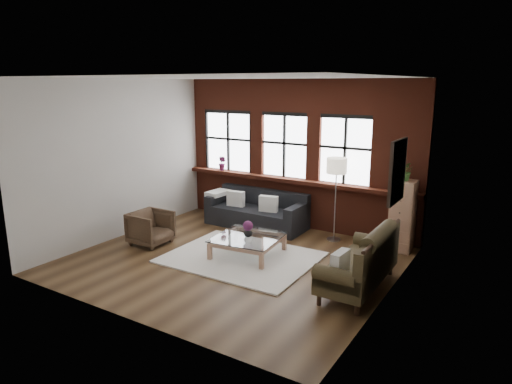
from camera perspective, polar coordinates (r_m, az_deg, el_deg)
The scene contains 26 objects.
floor at distance 8.33m, azimuth -2.79°, elevation -8.45°, with size 5.50×5.50×0.00m, color #3F2917.
ceiling at distance 7.73m, azimuth -3.07°, elevation 14.13°, with size 5.50×5.50×0.00m, color white.
wall_back at distance 10.00m, azimuth 5.27°, elevation 4.74°, with size 5.50×5.50×0.00m, color #B9B5AC.
wall_front at distance 6.04m, azimuth -16.52°, elevation -1.55°, with size 5.50×5.50×0.00m, color #B9B5AC.
wall_left at distance 9.69m, azimuth -16.46°, elevation 3.96°, with size 5.00×5.00×0.00m, color #B9B5AC.
wall_right at distance 6.74m, azimuth 16.71°, elevation -0.05°, with size 5.00×5.00×0.00m, color #B9B5AC.
brick_backwall at distance 9.95m, azimuth 5.11°, elevation 4.69°, with size 5.50×0.12×3.20m, color #602416, non-canonical shape.
sill_ledge at distance 9.97m, azimuth 4.81°, elevation 1.45°, with size 5.50×0.30×0.08m, color #602416.
window_left at distance 10.86m, azimuth -3.41°, elevation 6.25°, with size 1.38×0.10×1.50m, color black, non-canonical shape.
window_mid at distance 10.07m, azimuth 3.63°, elevation 5.69°, with size 1.38×0.10×1.50m, color black, non-canonical shape.
window_right at distance 9.50m, azimuth 11.11°, elevation 4.99°, with size 1.38×0.10×1.50m, color black, non-canonical shape.
wall_poster at distance 6.98m, azimuth 17.27°, elevation 2.47°, with size 0.05×0.74×0.94m, color black, non-canonical shape.
shag_rug at distance 8.40m, azimuth -1.84°, elevation -8.17°, with size 2.60×2.04×0.03m, color silver.
dark_sofa at distance 10.07m, azimuth 0.03°, elevation -2.12°, with size 2.22×0.90×0.80m, color black, non-canonical shape.
pillow_a at distance 10.20m, azimuth -2.54°, elevation -0.83°, with size 0.40×0.14×0.34m, color silver.
pillow_b at distance 9.76m, azimuth 1.57°, elevation -1.48°, with size 0.40×0.14×0.34m, color silver.
vintage_settee at distance 7.21m, azimuth 12.72°, elevation -8.10°, with size 0.83×1.87×1.00m, color #382E19, non-canonical shape.
pillow_settee at distance 6.70m, azimuth 10.47°, elevation -8.71°, with size 0.14×0.38×0.34m, color silver.
armchair at distance 9.23m, azimuth -13.00°, elevation -4.40°, with size 0.71×0.73×0.66m, color #3E2D1F.
coffee_table at distance 8.45m, azimuth -1.01°, elevation -6.81°, with size 1.14×1.14×0.38m, color #A27358, non-canonical shape.
vase at distance 8.36m, azimuth -1.02°, elevation -5.05°, with size 0.16×0.16×0.17m, color #B2B2B2.
flowers at distance 8.32m, azimuth -1.02°, elevation -4.25°, with size 0.19×0.19×0.19m, color #6B2457.
drawer_chest at distance 9.00m, azimuth 17.83°, elevation -2.86°, with size 0.42×0.42×1.36m, color #A27358.
potted_plant_top at distance 8.81m, azimuth 18.23°, elevation 2.50°, with size 0.32×0.28×0.36m, color #2D5923.
floor_lamp at distance 9.19m, azimuth 9.90°, elevation -0.52°, with size 0.40×0.40×1.84m, color #A5A5A8, non-canonical shape.
sill_plant at distance 10.89m, azimuth -4.24°, elevation 3.62°, with size 0.19×0.15×0.35m, color #6B2457.
Camera 1 is at (4.41, -6.35, 3.11)m, focal length 32.00 mm.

